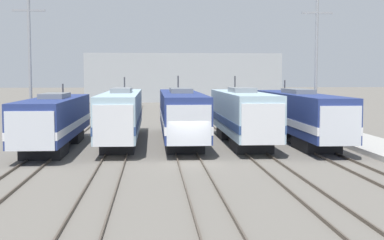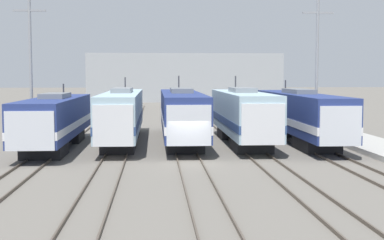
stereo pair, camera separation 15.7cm
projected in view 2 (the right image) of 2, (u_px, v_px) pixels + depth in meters
The scene contains 14 objects.
ground_plane at pixel (189, 162), 32.65m from camera, with size 400.00×400.00×0.00m, color #666059.
rail_pair_far_left at pixel (35, 163), 32.01m from camera, with size 1.50×120.00×0.15m.
rail_pair_center_left at pixel (113, 162), 32.33m from camera, with size 1.51×120.00×0.15m.
rail_pair_center at pixel (189, 161), 32.64m from camera, with size 1.51×120.00×0.15m.
rail_pair_center_right at pixel (264, 160), 32.96m from camera, with size 1.51×120.00×0.15m.
rail_pair_far_right at pixel (338, 159), 33.28m from camera, with size 1.50×120.00×0.15m.
locomotive_far_left at pixel (55, 120), 38.34m from camera, with size 3.11×16.30×4.63m.
locomotive_center_left at pixel (122, 115), 41.57m from camera, with size 2.75×19.26×5.14m.
locomotive_center at pixel (182, 115), 41.99m from camera, with size 3.04×19.49×5.26m.
locomotive_center_right at pixel (243, 115), 40.82m from camera, with size 3.03×16.17×5.24m.
locomotive_far_right at pixel (300, 115), 41.93m from camera, with size 2.88×19.60×4.88m.
catenary_tower_left at pixel (31, 62), 42.93m from camera, with size 2.61×0.24×11.89m.
catenary_tower_right at pixel (317, 63), 44.55m from camera, with size 2.61×0.24×11.89m.
depot_building at pixel (184, 78), 111.71m from camera, with size 38.62×15.73×9.60m.
Camera 2 is at (-2.07, -32.25, 5.31)m, focal length 50.00 mm.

